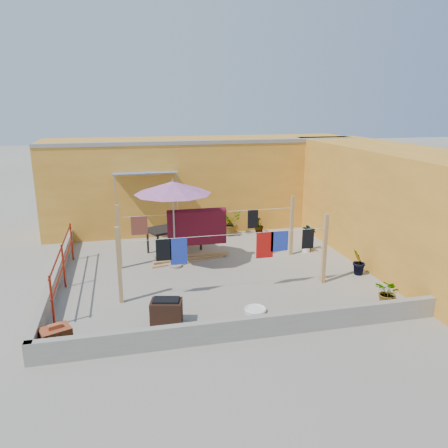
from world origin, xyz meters
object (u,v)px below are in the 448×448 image
(outdoor_table, at_px, (174,229))
(water_jug_a, at_px, (306,247))
(patio_umbrella, at_px, (173,188))
(brazier, at_px, (166,312))
(water_jug_b, at_px, (264,238))
(white_basin, at_px, (255,310))
(brick_stack, at_px, (56,337))
(plant_back_a, at_px, (230,223))
(green_hose, at_px, (269,246))

(outdoor_table, xyz_separation_m, water_jug_a, (3.91, -0.97, -0.55))
(patio_umbrella, xyz_separation_m, water_jug_a, (4.07, 0.35, -2.07))
(patio_umbrella, xyz_separation_m, brazier, (-0.57, -3.23, -1.96))
(water_jug_b, bearing_deg, brazier, -127.76)
(white_basin, xyz_separation_m, water_jug_a, (2.69, 3.45, 0.12))
(outdoor_table, distance_m, brick_stack, 5.73)
(outdoor_table, distance_m, water_jug_a, 4.07)
(brick_stack, bearing_deg, water_jug_b, 41.69)
(water_jug_b, distance_m, plant_back_a, 1.46)
(outdoor_table, distance_m, plant_back_a, 2.47)
(brazier, bearing_deg, white_basin, 3.59)
(water_jug_b, distance_m, green_hose, 0.46)
(outdoor_table, xyz_separation_m, brazier, (-0.72, -4.55, -0.44))
(white_basin, bearing_deg, brick_stack, -172.62)
(brick_stack, xyz_separation_m, water_jug_a, (6.74, 3.98, -0.04))
(patio_umbrella, height_order, white_basin, patio_umbrella)
(outdoor_table, height_order, white_basin, outdoor_table)
(patio_umbrella, relative_size, outdoor_table, 1.42)
(brazier, bearing_deg, brick_stack, -169.17)
(brazier, xyz_separation_m, water_jug_b, (3.67, 4.74, -0.11))
(brazier, bearing_deg, water_jug_b, 52.24)
(patio_umbrella, xyz_separation_m, brick_stack, (-2.68, -3.63, -2.03))
(water_jug_b, relative_size, plant_back_a, 0.43)
(plant_back_a, bearing_deg, brazier, -115.41)
(water_jug_a, relative_size, green_hose, 0.74)
(outdoor_table, bearing_deg, patio_umbrella, -96.59)
(water_jug_b, bearing_deg, green_hose, -88.08)
(brick_stack, relative_size, water_jug_a, 1.74)
(brazier, distance_m, water_jug_b, 6.00)
(brick_stack, relative_size, green_hose, 1.29)
(plant_back_a, bearing_deg, green_hose, -60.09)
(water_jug_a, distance_m, green_hose, 1.20)
(brick_stack, distance_m, water_jug_a, 7.83)
(water_jug_b, bearing_deg, water_jug_a, -50.46)
(outdoor_table, height_order, plant_back_a, plant_back_a)
(brazier, height_order, white_basin, brazier)
(green_hose, bearing_deg, water_jug_b, 91.92)
(white_basin, height_order, green_hose, white_basin)
(patio_umbrella, distance_m, green_hose, 3.96)
(brick_stack, bearing_deg, white_basin, 7.38)
(brick_stack, height_order, water_jug_a, brick_stack)
(plant_back_a, bearing_deg, white_basin, -98.29)
(water_jug_a, xyz_separation_m, water_jug_b, (-0.96, 1.17, 0.00))
(brazier, height_order, green_hose, brazier)
(outdoor_table, xyz_separation_m, brick_stack, (-2.83, -4.95, -0.51))
(green_hose, bearing_deg, white_basin, -112.58)
(patio_umbrella, bearing_deg, brick_stack, -126.41)
(water_jug_a, height_order, plant_back_a, plant_back_a)
(water_jug_a, height_order, water_jug_b, same)
(water_jug_b, height_order, plant_back_a, plant_back_a)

